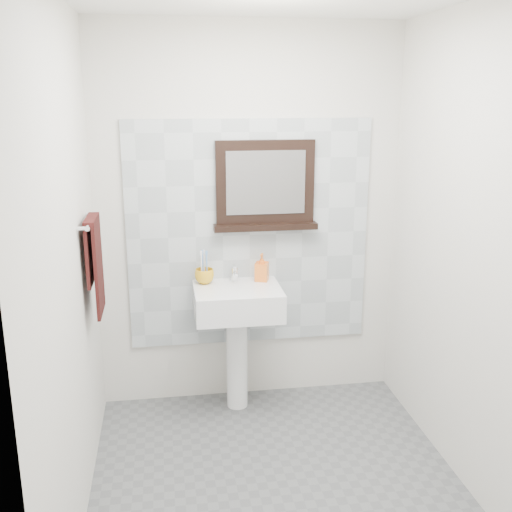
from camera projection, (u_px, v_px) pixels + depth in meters
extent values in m
cube|color=#5B5E61|center=(279.00, 488.00, 3.22)|extent=(2.00, 2.20, 0.01)
cube|color=silver|center=(249.00, 219.00, 3.94)|extent=(2.00, 0.01, 2.50)
cube|color=silver|center=(351.00, 363.00, 1.84)|extent=(2.00, 0.01, 2.50)
cube|color=silver|center=(68.00, 274.00, 2.74)|extent=(0.01, 2.20, 2.50)
cube|color=silver|center=(475.00, 257.00, 3.04)|extent=(0.01, 2.20, 2.50)
cube|color=#B2BCC1|center=(249.00, 235.00, 3.95)|extent=(1.60, 0.02, 1.50)
cylinder|color=white|center=(237.00, 359.00, 3.99)|extent=(0.14, 0.14, 0.68)
cube|color=white|center=(238.00, 301.00, 3.82)|extent=(0.55, 0.44, 0.18)
cylinder|color=silver|center=(238.00, 291.00, 3.78)|extent=(0.32, 0.32, 0.02)
cylinder|color=#4C4C4F|center=(238.00, 289.00, 3.78)|extent=(0.04, 0.04, 0.00)
cylinder|color=silver|center=(235.00, 274.00, 3.93)|extent=(0.04, 0.04, 0.09)
cylinder|color=silver|center=(235.00, 273.00, 3.88)|extent=(0.02, 0.10, 0.02)
cube|color=silver|center=(234.00, 266.00, 3.93)|extent=(0.02, 0.07, 0.01)
imported|color=gold|center=(204.00, 276.00, 3.87)|extent=(0.16, 0.16, 0.10)
cylinder|color=white|center=(202.00, 268.00, 3.85)|extent=(0.01, 0.01, 0.19)
cube|color=white|center=(201.00, 253.00, 3.82)|extent=(0.01, 0.01, 0.03)
cylinder|color=#5C91D4|center=(207.00, 268.00, 3.85)|extent=(0.01, 0.01, 0.19)
cube|color=#5C91D4|center=(206.00, 253.00, 3.83)|extent=(0.01, 0.01, 0.03)
cylinder|color=white|center=(204.00, 267.00, 3.87)|extent=(0.01, 0.01, 0.19)
cube|color=white|center=(204.00, 252.00, 3.85)|extent=(0.01, 0.01, 0.03)
cylinder|color=#5C91D4|center=(203.00, 267.00, 3.87)|extent=(0.01, 0.01, 0.19)
cube|color=#5C91D4|center=(202.00, 252.00, 3.84)|extent=(0.01, 0.01, 0.03)
imported|color=#F74C1D|center=(262.00, 267.00, 3.92)|extent=(0.11, 0.11, 0.18)
cube|color=black|center=(265.00, 182.00, 3.85)|extent=(0.64, 0.06, 0.54)
cube|color=#99999E|center=(266.00, 183.00, 3.82)|extent=(0.51, 0.01, 0.41)
cube|color=black|center=(265.00, 226.00, 3.91)|extent=(0.68, 0.11, 0.04)
cylinder|color=silver|center=(91.00, 221.00, 3.26)|extent=(0.03, 0.40, 0.03)
cylinder|color=silver|center=(81.00, 229.00, 3.07)|extent=(0.05, 0.02, 0.02)
cylinder|color=silver|center=(90.00, 214.00, 3.43)|extent=(0.05, 0.02, 0.02)
cube|color=black|center=(99.00, 268.00, 3.33)|extent=(0.02, 0.30, 0.52)
cube|color=black|center=(90.00, 253.00, 3.30)|extent=(0.02, 0.30, 0.34)
cube|color=black|center=(91.00, 220.00, 3.25)|extent=(0.06, 0.30, 0.03)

